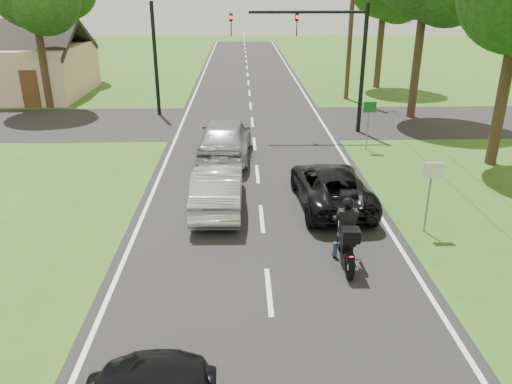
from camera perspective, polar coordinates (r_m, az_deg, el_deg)
ground at (r=11.88m, az=1.48°, el=-11.32°), size 140.00×140.00×0.00m
road at (r=20.95m, az=-0.03°, el=3.95°), size 8.00×100.00×0.01m
cross_road at (r=26.72m, az=-0.43°, el=7.97°), size 60.00×7.00×0.01m
motorcycle_rider at (r=12.81m, az=10.30°, el=-5.32°), size 0.60×2.13×1.84m
dark_suv at (r=16.30m, az=8.56°, el=0.70°), size 2.37×4.76×1.30m
silver_sedan at (r=15.84m, az=-4.37°, el=0.48°), size 1.55×4.31×1.41m
silver_suv at (r=20.68m, az=-3.54°, el=6.16°), size 2.35×5.16×1.72m
traffic_signal at (r=24.34m, az=7.87°, el=16.26°), size 6.38×0.44×6.00m
signal_pole_far at (r=28.49m, az=-11.42°, el=14.58°), size 0.20×0.20×6.00m
utility_pole_far at (r=32.65m, az=10.86°, el=19.21°), size 1.60×0.28×10.00m
sign_white at (r=14.78m, az=19.39°, el=1.26°), size 0.55×0.07×2.12m
sign_green at (r=22.15m, az=12.81°, el=8.68°), size 0.55×0.07×2.12m
house at (r=37.53m, az=-26.67°, el=12.57°), size 10.20×8.00×4.84m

